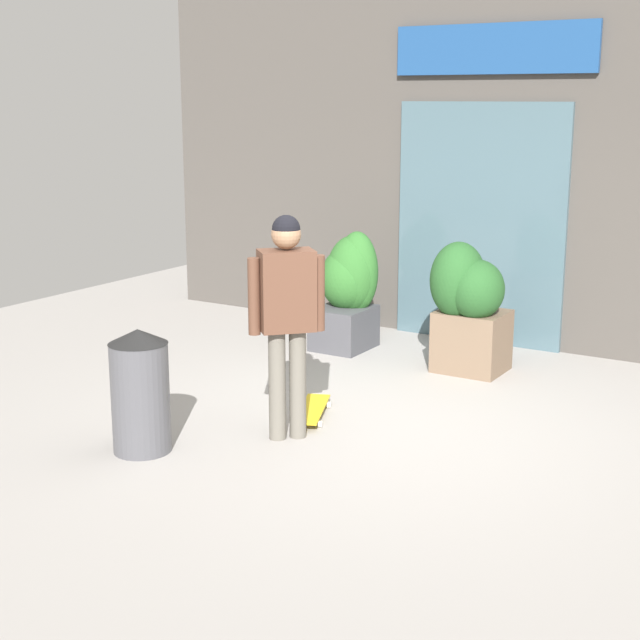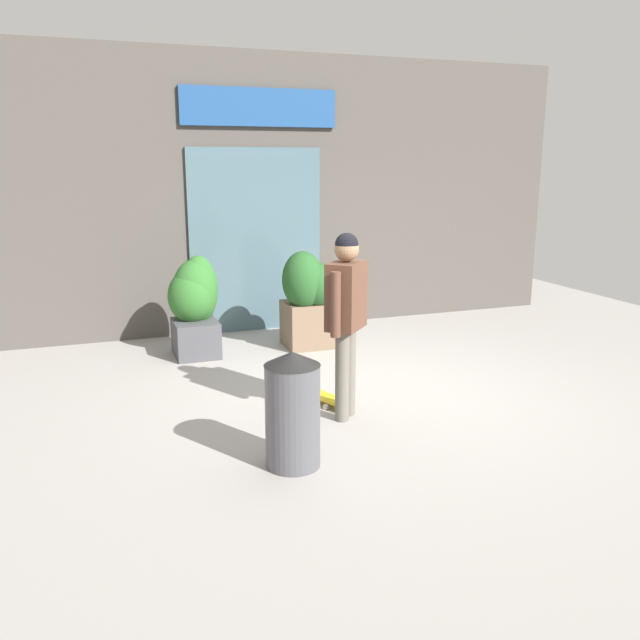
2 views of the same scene
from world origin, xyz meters
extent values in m
plane|color=#9E9993|center=(0.00, 0.00, 0.00)|extent=(12.00, 12.00, 0.00)
cube|color=#4C4742|center=(0.00, 3.13, 1.88)|extent=(8.67, 0.25, 3.75)
cube|color=#47606B|center=(-0.35, 2.99, 1.26)|extent=(1.85, 0.06, 2.51)
cube|color=navy|center=(-0.27, 2.97, 3.02)|extent=(2.12, 0.05, 0.49)
cylinder|color=#666056|center=(-0.50, -0.59, 0.43)|extent=(0.13, 0.13, 0.86)
cylinder|color=#666056|center=(-0.39, -0.47, 0.43)|extent=(0.13, 0.13, 0.86)
cube|color=brown|center=(-0.44, -0.53, 1.16)|extent=(0.47, 0.47, 0.61)
cylinder|color=brown|center=(-0.62, -0.71, 1.13)|extent=(0.09, 0.09, 0.58)
cylinder|color=brown|center=(-0.27, -0.35, 1.13)|extent=(0.09, 0.09, 0.58)
sphere|color=#997051|center=(-0.44, -0.53, 1.58)|extent=(0.22, 0.22, 0.22)
sphere|color=black|center=(-0.44, -0.53, 1.62)|extent=(0.21, 0.21, 0.21)
cube|color=gold|center=(-0.54, -0.03, 0.07)|extent=(0.47, 0.77, 0.02)
cylinder|color=silver|center=(-0.73, 0.16, 0.03)|extent=(0.05, 0.06, 0.05)
cylinder|color=silver|center=(-0.53, 0.24, 0.03)|extent=(0.05, 0.06, 0.05)
cylinder|color=silver|center=(-0.55, -0.29, 0.03)|extent=(0.05, 0.06, 0.05)
cylinder|color=silver|center=(-0.35, -0.21, 0.03)|extent=(0.05, 0.06, 0.05)
cube|color=brown|center=(0.05, 1.91, 0.29)|extent=(0.63, 0.56, 0.58)
ellipsoid|color=#235123|center=(0.13, 1.79, 0.82)|extent=(0.51, 0.54, 0.56)
ellipsoid|color=#235123|center=(-0.07, 1.80, 0.89)|extent=(0.52, 0.56, 0.72)
cube|color=#47474C|center=(-1.40, 1.98, 0.22)|extent=(0.52, 0.62, 0.44)
ellipsoid|color=#2D6628|center=(-1.37, 2.08, 0.78)|extent=(0.54, 0.50, 0.79)
ellipsoid|color=#2D6628|center=(-1.31, 2.09, 0.80)|extent=(0.46, 0.37, 0.85)
ellipsoid|color=#2D6628|center=(-1.42, 2.08, 0.72)|extent=(0.57, 0.57, 0.67)
cylinder|color=#4C4C51|center=(-1.21, -1.32, 0.41)|extent=(0.43, 0.43, 0.82)
cone|color=black|center=(-1.21, -1.32, 0.88)|extent=(0.44, 0.44, 0.11)
camera|label=1|loc=(3.34, -6.21, 2.56)|focal=52.63mm
camera|label=2|loc=(-2.66, -5.92, 2.33)|focal=37.24mm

